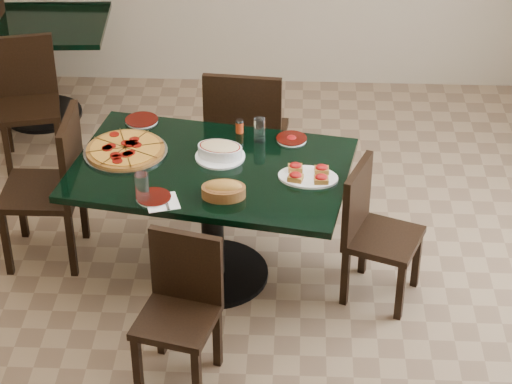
{
  "coord_description": "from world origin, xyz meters",
  "views": [
    {
      "loc": [
        0.36,
        -4.41,
        3.6
      ],
      "look_at": [
        0.16,
        0.0,
        0.73
      ],
      "focal_mm": 70.0,
      "sensor_mm": 36.0,
      "label": 1
    }
  ],
  "objects_px": {
    "bread_basket": "(224,190)",
    "chair_right": "(372,227)",
    "chair_near": "(181,302)",
    "lasagna_casserole": "(220,150)",
    "bruschetta_platter": "(308,175)",
    "back_chair_near": "(28,94)",
    "pepperoni_pizza": "(125,150)",
    "chair_left": "(55,181)",
    "back_table": "(35,52)",
    "main_table": "(211,194)",
    "chair_far": "(245,132)"
  },
  "relations": [
    {
      "from": "bread_basket",
      "to": "back_table",
      "type": "bearing_deg",
      "value": 122.84
    },
    {
      "from": "back_table",
      "to": "bruschetta_platter",
      "type": "bearing_deg",
      "value": -48.95
    },
    {
      "from": "back_chair_near",
      "to": "back_table",
      "type": "bearing_deg",
      "value": 83.73
    },
    {
      "from": "chair_right",
      "to": "chair_left",
      "type": "height_order",
      "value": "chair_left"
    },
    {
      "from": "back_table",
      "to": "bread_basket",
      "type": "xyz_separation_m",
      "value": [
        1.52,
        -2.18,
        0.27
      ]
    },
    {
      "from": "chair_near",
      "to": "back_table",
      "type": "bearing_deg",
      "value": 131.11
    },
    {
      "from": "back_table",
      "to": "chair_left",
      "type": "height_order",
      "value": "chair_left"
    },
    {
      "from": "lasagna_casserole",
      "to": "chair_right",
      "type": "bearing_deg",
      "value": -2.71
    },
    {
      "from": "lasagna_casserole",
      "to": "main_table",
      "type": "bearing_deg",
      "value": -104.25
    },
    {
      "from": "chair_near",
      "to": "back_chair_near",
      "type": "xyz_separation_m",
      "value": [
        -1.26,
        2.1,
        0.04
      ]
    },
    {
      "from": "back_chair_near",
      "to": "lasagna_casserole",
      "type": "relative_size",
      "value": 3.12
    },
    {
      "from": "main_table",
      "to": "back_chair_near",
      "type": "bearing_deg",
      "value": 146.23
    },
    {
      "from": "chair_far",
      "to": "bruschetta_platter",
      "type": "distance_m",
      "value": 0.92
    },
    {
      "from": "back_table",
      "to": "back_chair_near",
      "type": "distance_m",
      "value": 0.58
    },
    {
      "from": "chair_right",
      "to": "bruschetta_platter",
      "type": "distance_m",
      "value": 0.49
    },
    {
      "from": "back_table",
      "to": "chair_right",
      "type": "distance_m",
      "value": 3.06
    },
    {
      "from": "chair_left",
      "to": "chair_right",
      "type": "bearing_deg",
      "value": 81.19
    },
    {
      "from": "back_table",
      "to": "back_chair_near",
      "type": "height_order",
      "value": "back_chair_near"
    },
    {
      "from": "main_table",
      "to": "chair_left",
      "type": "relative_size",
      "value": 1.74
    },
    {
      "from": "back_table",
      "to": "chair_near",
      "type": "bearing_deg",
      "value": -67.03
    },
    {
      "from": "chair_left",
      "to": "lasagna_casserole",
      "type": "distance_m",
      "value": 1.0
    },
    {
      "from": "chair_far",
      "to": "lasagna_casserole",
      "type": "relative_size",
      "value": 3.62
    },
    {
      "from": "back_table",
      "to": "bruschetta_platter",
      "type": "xyz_separation_m",
      "value": [
        1.96,
        -1.98,
        0.25
      ]
    },
    {
      "from": "chair_left",
      "to": "back_chair_near",
      "type": "distance_m",
      "value": 1.23
    },
    {
      "from": "main_table",
      "to": "back_chair_near",
      "type": "height_order",
      "value": "back_chair_near"
    },
    {
      "from": "chair_right",
      "to": "lasagna_casserole",
      "type": "height_order",
      "value": "lasagna_casserole"
    },
    {
      "from": "chair_far",
      "to": "chair_right",
      "type": "relative_size",
      "value": 1.24
    },
    {
      "from": "pepperoni_pizza",
      "to": "bruschetta_platter",
      "type": "relative_size",
      "value": 1.34
    },
    {
      "from": "chair_far",
      "to": "bread_basket",
      "type": "height_order",
      "value": "chair_far"
    },
    {
      "from": "main_table",
      "to": "back_chair_near",
      "type": "distance_m",
      "value": 1.89
    },
    {
      "from": "main_table",
      "to": "bread_basket",
      "type": "distance_m",
      "value": 0.38
    },
    {
      "from": "chair_near",
      "to": "pepperoni_pizza",
      "type": "xyz_separation_m",
      "value": [
        -0.4,
        0.92,
        0.33
      ]
    },
    {
      "from": "chair_right",
      "to": "bruschetta_platter",
      "type": "height_order",
      "value": "chair_right"
    },
    {
      "from": "chair_near",
      "to": "bruschetta_platter",
      "type": "xyz_separation_m",
      "value": [
        0.62,
        0.69,
        0.33
      ]
    },
    {
      "from": "lasagna_casserole",
      "to": "bruschetta_platter",
      "type": "height_order",
      "value": "lasagna_casserole"
    },
    {
      "from": "back_table",
      "to": "back_chair_near",
      "type": "relative_size",
      "value": 1.27
    },
    {
      "from": "bruschetta_platter",
      "to": "main_table",
      "type": "bearing_deg",
      "value": 177.44
    },
    {
      "from": "bread_basket",
      "to": "chair_right",
      "type": "bearing_deg",
      "value": 11.31
    },
    {
      "from": "main_table",
      "to": "lasagna_casserole",
      "type": "bearing_deg",
      "value": 75.42
    },
    {
      "from": "chair_near",
      "to": "bread_basket",
      "type": "xyz_separation_m",
      "value": [
        0.18,
        0.5,
        0.35
      ]
    },
    {
      "from": "back_table",
      "to": "main_table",
      "type": "bearing_deg",
      "value": -56.43
    },
    {
      "from": "chair_left",
      "to": "lasagna_casserole",
      "type": "xyz_separation_m",
      "value": [
        0.96,
        -0.06,
        0.27
      ]
    },
    {
      "from": "chair_near",
      "to": "chair_right",
      "type": "bearing_deg",
      "value": 49.53
    },
    {
      "from": "main_table",
      "to": "pepperoni_pizza",
      "type": "xyz_separation_m",
      "value": [
        -0.49,
        0.13,
        0.2
      ]
    },
    {
      "from": "main_table",
      "to": "chair_far",
      "type": "xyz_separation_m",
      "value": [
        0.15,
        0.71,
        -0.0
      ]
    },
    {
      "from": "bread_basket",
      "to": "chair_near",
      "type": "bearing_deg",
      "value": -112.23
    },
    {
      "from": "back_chair_near",
      "to": "pepperoni_pizza",
      "type": "xyz_separation_m",
      "value": [
        0.87,
        -1.18,
        0.29
      ]
    },
    {
      "from": "main_table",
      "to": "bruschetta_platter",
      "type": "bearing_deg",
      "value": -0.22
    },
    {
      "from": "chair_left",
      "to": "bruschetta_platter",
      "type": "height_order",
      "value": "chair_left"
    },
    {
      "from": "chair_near",
      "to": "bruschetta_platter",
      "type": "height_order",
      "value": "bruschetta_platter"
    }
  ]
}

